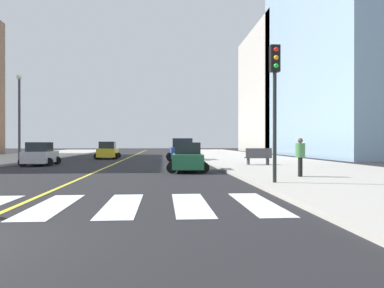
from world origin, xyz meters
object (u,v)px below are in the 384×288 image
at_px(traffic_light_near_corner, 275,86).
at_px(street_lamp, 19,110).
at_px(park_bench, 258,157).
at_px(car_blue_second, 182,150).
at_px(pedestrian_waiting_east, 300,155).
at_px(car_silver_fourth, 40,155).
at_px(car_green_third, 187,158).
at_px(car_yellow_nearest, 108,151).

distance_m(traffic_light_near_corner, street_lamp, 25.94).
bearing_deg(street_lamp, park_bench, -24.08).
bearing_deg(traffic_light_near_corner, car_blue_second, -83.05).
bearing_deg(pedestrian_waiting_east, park_bench, -161.33).
xyz_separation_m(car_blue_second, street_lamp, (-14.10, -0.30, 3.56)).
distance_m(car_blue_second, car_silver_fourth, 12.13).
bearing_deg(car_green_third, car_blue_second, -88.62).
height_order(park_bench, street_lamp, street_lamp).
bearing_deg(car_yellow_nearest, car_blue_second, -35.53).
relative_size(car_yellow_nearest, car_blue_second, 0.87).
height_order(car_green_third, street_lamp, street_lamp).
bearing_deg(traffic_light_near_corner, car_silver_fourth, -47.63).
xyz_separation_m(car_yellow_nearest, pedestrian_waiting_east, (11.66, -22.79, 0.26)).
bearing_deg(car_yellow_nearest, traffic_light_near_corner, -70.16).
height_order(car_yellow_nearest, car_blue_second, car_blue_second).
relative_size(car_green_third, pedestrian_waiting_east, 2.22).
xyz_separation_m(pedestrian_waiting_east, street_lamp, (-18.44, 17.53, 3.43)).
bearing_deg(traffic_light_near_corner, car_green_third, -69.93).
height_order(traffic_light_near_corner, street_lamp, street_lamp).
bearing_deg(street_lamp, traffic_light_near_corner, -50.27).
relative_size(car_green_third, traffic_light_near_corner, 0.74).
relative_size(traffic_light_near_corner, park_bench, 2.85).
bearing_deg(car_yellow_nearest, car_green_third, -69.67).
bearing_deg(street_lamp, car_silver_fourth, -57.95).
bearing_deg(park_bench, car_green_third, 126.84).
distance_m(car_yellow_nearest, car_green_third, 18.92).
bearing_deg(traffic_light_near_corner, park_bench, -101.28).
height_order(car_yellow_nearest, traffic_light_near_corner, traffic_light_near_corner).
relative_size(car_silver_fourth, traffic_light_near_corner, 0.74).
xyz_separation_m(traffic_light_near_corner, pedestrian_waiting_east, (1.87, 2.41, -2.66)).
height_order(car_silver_fourth, park_bench, car_silver_fourth).
relative_size(car_yellow_nearest, pedestrian_waiting_east, 2.34).
bearing_deg(car_blue_second, park_bench, 118.02).
bearing_deg(park_bench, street_lamp, 65.37).
height_order(car_green_third, pedestrian_waiting_east, pedestrian_waiting_east).
xyz_separation_m(car_blue_second, car_green_third, (-0.32, -12.61, -0.18)).
xyz_separation_m(car_yellow_nearest, car_blue_second, (7.32, -4.96, 0.13)).
height_order(car_blue_second, traffic_light_near_corner, traffic_light_near_corner).
bearing_deg(traffic_light_near_corner, car_yellow_nearest, -68.78).
bearing_deg(car_yellow_nearest, car_silver_fourth, -107.95).
relative_size(traffic_light_near_corner, street_lamp, 0.70).
height_order(car_green_third, traffic_light_near_corner, traffic_light_near_corner).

